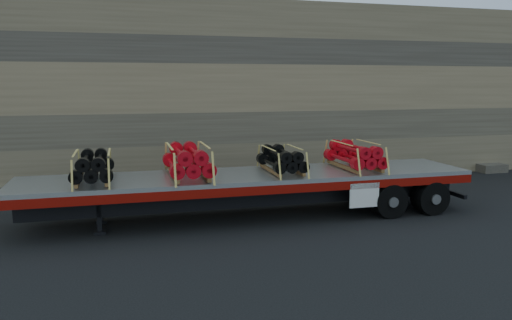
{
  "coord_description": "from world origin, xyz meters",
  "views": [
    {
      "loc": [
        -3.82,
        -13.42,
        3.89
      ],
      "look_at": [
        0.13,
        0.85,
        1.6
      ],
      "focal_mm": 35.0,
      "sensor_mm": 36.0,
      "label": 1
    }
  ],
  "objects_px": {
    "trailer": "(251,195)",
    "bundle_midfront": "(188,162)",
    "bundle_rear": "(354,156)",
    "bundle_front": "(93,167)",
    "bundle_midrear": "(282,160)"
  },
  "relations": [
    {
      "from": "bundle_midrear",
      "to": "bundle_midfront",
      "type": "bearing_deg",
      "value": 180.0
    },
    {
      "from": "bundle_rear",
      "to": "bundle_front",
      "type": "bearing_deg",
      "value": -180.0
    },
    {
      "from": "bundle_midrear",
      "to": "trailer",
      "type": "bearing_deg",
      "value": 180.0
    },
    {
      "from": "trailer",
      "to": "bundle_midfront",
      "type": "height_order",
      "value": "bundle_midfront"
    },
    {
      "from": "trailer",
      "to": "bundle_midrear",
      "type": "bearing_deg",
      "value": -0.0
    },
    {
      "from": "trailer",
      "to": "bundle_midrear",
      "type": "height_order",
      "value": "bundle_midrear"
    },
    {
      "from": "bundle_front",
      "to": "bundle_rear",
      "type": "xyz_separation_m",
      "value": [
        7.6,
        -0.05,
        0.02
      ]
    },
    {
      "from": "bundle_front",
      "to": "bundle_midrear",
      "type": "xyz_separation_m",
      "value": [
        5.27,
        -0.03,
        -0.02
      ]
    },
    {
      "from": "bundle_front",
      "to": "trailer",
      "type": "bearing_deg",
      "value": 0.0
    },
    {
      "from": "bundle_front",
      "to": "bundle_rear",
      "type": "relative_size",
      "value": 0.96
    },
    {
      "from": "bundle_midfront",
      "to": "bundle_rear",
      "type": "xyz_separation_m",
      "value": [
        5.09,
        -0.03,
        -0.03
      ]
    },
    {
      "from": "trailer",
      "to": "bundle_midfront",
      "type": "relative_size",
      "value": 5.46
    },
    {
      "from": "bundle_midrear",
      "to": "bundle_rear",
      "type": "xyz_separation_m",
      "value": [
        2.34,
        -0.01,
        0.04
      ]
    },
    {
      "from": "trailer",
      "to": "bundle_midfront",
      "type": "distance_m",
      "value": 2.11
    },
    {
      "from": "trailer",
      "to": "bundle_rear",
      "type": "distance_m",
      "value": 3.43
    }
  ]
}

